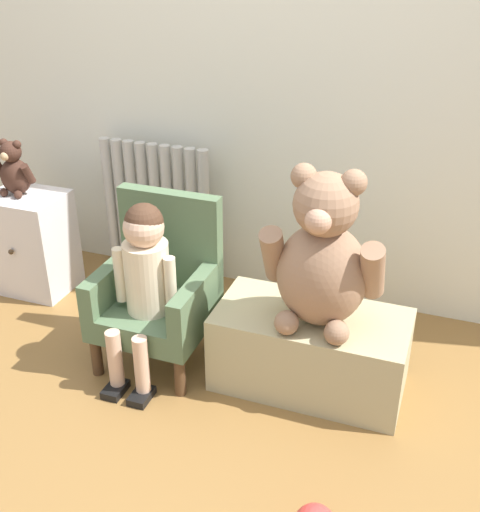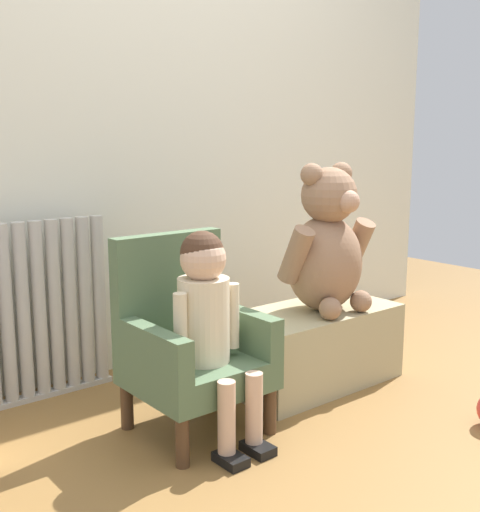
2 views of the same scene
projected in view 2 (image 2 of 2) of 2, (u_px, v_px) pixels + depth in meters
The scene contains 7 objects.
ground_plane at pixel (362, 473), 1.92m from camera, with size 6.00×6.00×0.00m, color olive.
back_wall at pixel (134, 85), 2.67m from camera, with size 3.80×0.05×2.40m, color silver.
radiator at pixel (40, 311), 2.42m from camera, with size 0.56×0.05×0.69m.
child_armchair at pixel (189, 342), 2.18m from camera, with size 0.42×0.40×0.66m.
child_figure at pixel (208, 308), 2.07m from camera, with size 0.25×0.35×0.70m.
low_bench at pixel (313, 346), 2.59m from camera, with size 0.71×0.36×0.31m, color tan.
large_teddy_bear at pixel (327, 247), 2.51m from camera, with size 0.42×0.30×0.58m.
Camera 2 is at (-1.40, -1.14, 0.99)m, focal length 45.00 mm.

